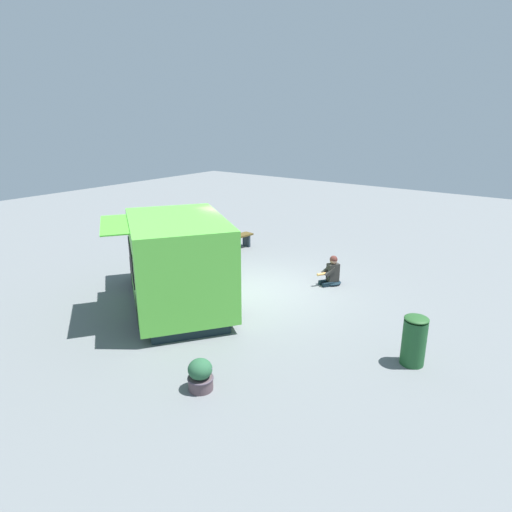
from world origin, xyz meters
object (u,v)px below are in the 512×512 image
(person_customer, at_px, (332,273))
(planter_flowering_near, at_px, (223,228))
(trash_bin, at_px, (414,340))
(food_truck, at_px, (176,261))
(plaza_bench, at_px, (232,240))
(planter_flowering_far, at_px, (200,375))

(person_customer, bearing_deg, planter_flowering_near, 69.92)
(person_customer, relative_size, trash_bin, 0.85)
(person_customer, height_order, trash_bin, trash_bin)
(planter_flowering_near, bearing_deg, food_truck, -148.94)
(plaza_bench, xyz_separation_m, trash_bin, (-3.76, -7.72, 0.13))
(planter_flowering_near, height_order, planter_flowering_far, planter_flowering_near)
(person_customer, xyz_separation_m, planter_flowering_far, (-5.98, -0.53, -0.06))
(planter_flowering_near, distance_m, trash_bin, 10.66)
(planter_flowering_near, bearing_deg, trash_bin, -118.60)
(person_customer, xyz_separation_m, plaza_bench, (0.88, 4.46, 0.04))
(food_truck, distance_m, trash_bin, 5.94)
(food_truck, height_order, planter_flowering_near, food_truck)
(plaza_bench, relative_size, trash_bin, 1.78)
(planter_flowering_far, bearing_deg, person_customer, 5.06)
(plaza_bench, distance_m, trash_bin, 8.59)
(food_truck, distance_m, plaza_bench, 4.87)
(planter_flowering_near, distance_m, plaza_bench, 2.12)
(person_customer, distance_m, trash_bin, 4.35)
(planter_flowering_near, distance_m, planter_flowering_far, 10.55)
(food_truck, xyz_separation_m, plaza_bench, (4.45, 1.85, -0.76))
(food_truck, height_order, planter_flowering_far, food_truck)
(food_truck, bearing_deg, planter_flowering_near, 31.06)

